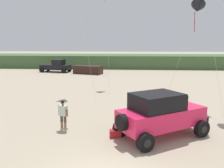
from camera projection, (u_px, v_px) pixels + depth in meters
name	position (u px, v px, depth m)	size (l,w,h in m)	color
dune_ridge	(117.00, 61.00, 46.28)	(90.00, 8.64, 2.27)	#426038
jeep	(161.00, 114.00, 12.15)	(4.95, 4.34, 2.26)	#EA2151
person_watching	(63.00, 113.00, 13.11)	(0.60, 0.40, 1.67)	#8C664C
cooler_box	(115.00, 134.00, 12.23)	(0.56, 0.36, 0.38)	#B21E23
distant_pickup	(56.00, 66.00, 38.47)	(4.85, 3.06, 1.98)	black
distant_sedan	(88.00, 70.00, 36.35)	(4.20, 1.70, 1.20)	black
kite_orange_streamer	(198.00, 8.00, 16.57)	(3.32, 3.09, 7.67)	black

